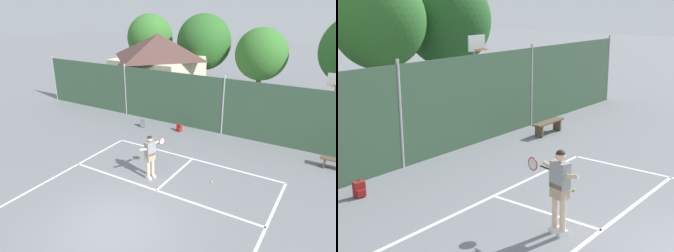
{
  "view_description": "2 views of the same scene",
  "coord_description": "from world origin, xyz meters",
  "views": [
    {
      "loc": [
        5.51,
        -5.9,
        6.51
      ],
      "look_at": [
        -1.19,
        5.31,
        1.44
      ],
      "focal_mm": 33.1,
      "sensor_mm": 36.0,
      "label": 1
    },
    {
      "loc": [
        -8.65,
        -1.78,
        4.75
      ],
      "look_at": [
        0.85,
        5.78,
        1.61
      ],
      "focal_mm": 51.36,
      "sensor_mm": 36.0,
      "label": 2
    }
  ],
  "objects": [
    {
      "name": "backpack_red",
      "position": [
        -2.13,
        8.11,
        0.19
      ],
      "size": [
        0.31,
        0.28,
        0.46
      ],
      "color": "maroon",
      "rests_on": "ground"
    },
    {
      "name": "courtside_bench",
      "position": [
        5.83,
        7.72,
        0.36
      ],
      "size": [
        1.6,
        0.36,
        0.48
      ],
      "color": "brown",
      "rests_on": "ground"
    },
    {
      "name": "chainlink_fence",
      "position": [
        -0.0,
        9.0,
        1.53
      ],
      "size": [
        26.09,
        0.09,
        3.21
      ],
      "color": "#38563D",
      "rests_on": "ground"
    },
    {
      "name": "tennis_ball",
      "position": [
        1.56,
        4.08,
        0.03
      ],
      "size": [
        0.07,
        0.07,
        0.07
      ],
      "primitive_type": "sphere",
      "color": "#CCE033",
      "rests_on": "ground"
    },
    {
      "name": "basketball_hoop",
      "position": [
        5.02,
        10.55,
        2.31
      ],
      "size": [
        0.9,
        0.67,
        3.55
      ],
      "color": "#9E9EA3",
      "rests_on": "ground"
    },
    {
      "name": "tennis_player",
      "position": [
        -0.7,
        3.14,
        1.11
      ],
      "size": [
        0.35,
        1.43,
        1.85
      ],
      "color": "silver",
      "rests_on": "ground"
    }
  ]
}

